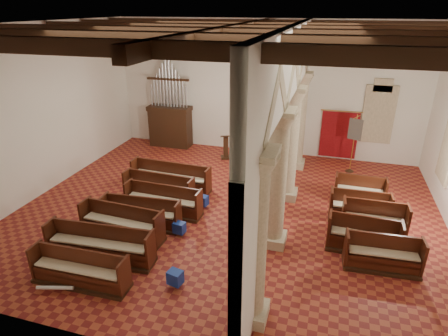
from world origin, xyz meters
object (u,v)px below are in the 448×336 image
at_px(pipe_organ, 170,119).
at_px(processional_banner, 352,153).
at_px(aisle_pew_0, 382,258).
at_px(lectern, 226,148).
at_px(nave_pew_0, 81,274).

relative_size(pipe_organ, processional_banner, 1.77).
bearing_deg(aisle_pew_0, lectern, 130.36).
bearing_deg(nave_pew_0, aisle_pew_0, 19.44).
relative_size(lectern, processional_banner, 0.48).
bearing_deg(nave_pew_0, pipe_organ, 99.68).
height_order(nave_pew_0, aisle_pew_0, aisle_pew_0).
bearing_deg(lectern, aisle_pew_0, -67.06).
relative_size(lectern, aisle_pew_0, 0.59).
xyz_separation_m(pipe_organ, processional_banner, (8.58, -0.88, -0.56)).
bearing_deg(processional_banner, lectern, -155.27).
distance_m(processional_banner, nave_pew_0, 11.37).
relative_size(processional_banner, aisle_pew_0, 1.25).
xyz_separation_m(pipe_organ, nave_pew_0, (1.96, -10.11, -1.06)).
bearing_deg(pipe_organ, processional_banner, -5.83).
height_order(processional_banner, nave_pew_0, processional_banner).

